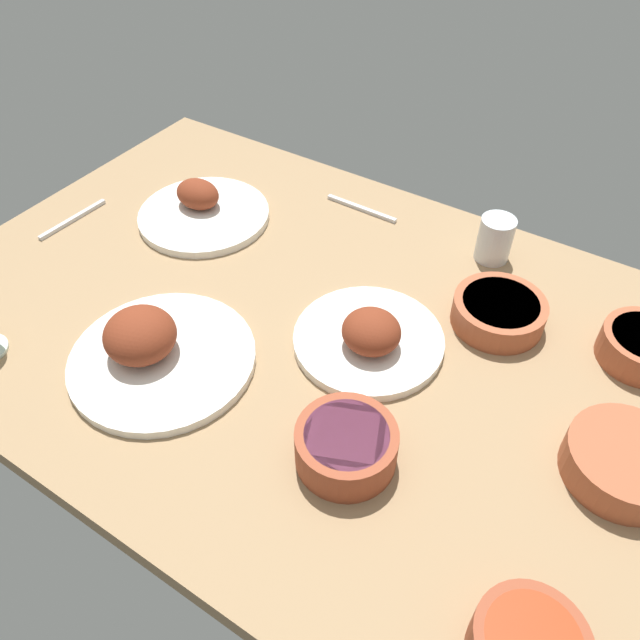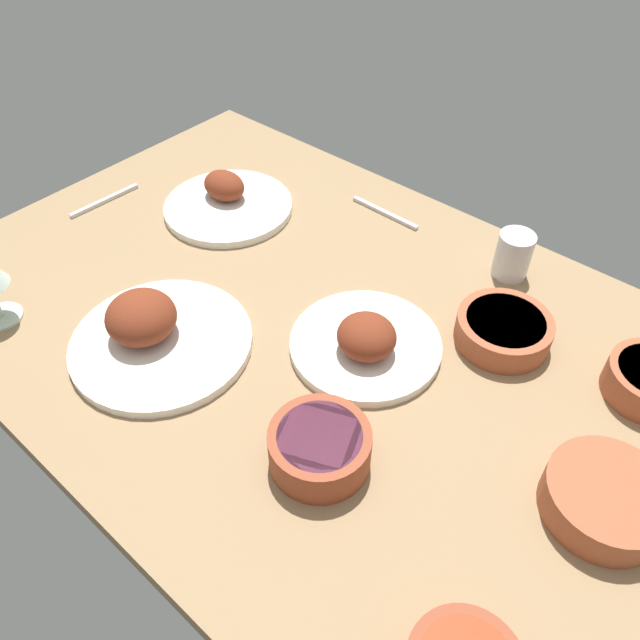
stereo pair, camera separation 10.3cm
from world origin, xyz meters
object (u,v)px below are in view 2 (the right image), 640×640
at_px(plate_center_main, 153,332).
at_px(bowl_soup, 606,498).
at_px(spoon_loose, 105,200).
at_px(fork_loose, 385,213).
at_px(plate_near_viewer, 227,201).
at_px(plate_far_side, 366,342).
at_px(water_tumbler, 513,255).
at_px(bowl_pasta, 504,329).
at_px(bowl_onions, 320,447).

relative_size(plate_center_main, bowl_soup, 1.85).
bearing_deg(spoon_loose, fork_loose, 129.35).
bearing_deg(plate_center_main, plate_near_viewer, -60.54).
height_order(plate_near_viewer, spoon_loose, plate_near_viewer).
bearing_deg(bowl_soup, plate_center_main, 15.67).
bearing_deg(spoon_loose, plate_center_main, 68.01).
relative_size(fork_loose, spoon_loose, 1.00).
xyz_separation_m(plate_far_side, spoon_loose, (0.68, 0.02, -0.02)).
distance_m(water_tumbler, spoon_loose, 0.84).
bearing_deg(plate_center_main, water_tumbler, -123.16).
bearing_deg(plate_center_main, spoon_loose, -24.92).
distance_m(plate_near_viewer, spoon_loose, 0.26).
distance_m(plate_center_main, water_tumbler, 0.64).
xyz_separation_m(water_tumbler, spoon_loose, (0.76, 0.35, -0.04)).
relative_size(bowl_pasta, bowl_onions, 1.10).
xyz_separation_m(water_tumbler, fork_loose, (0.28, -0.00, -0.04)).
relative_size(plate_far_side, spoon_loose, 1.53).
height_order(bowl_pasta, spoon_loose, bowl_pasta).
distance_m(bowl_onions, fork_loose, 0.60).
distance_m(plate_far_side, plate_near_viewer, 0.48).
xyz_separation_m(plate_far_side, fork_loose, (0.20, -0.33, -0.02)).
distance_m(plate_far_side, water_tumbler, 0.34).
relative_size(bowl_soup, fork_loose, 0.98).
relative_size(plate_center_main, spoon_loose, 1.83).
bearing_deg(water_tumbler, bowl_onions, 89.72).
height_order(plate_far_side, bowl_pasta, plate_far_side).
relative_size(plate_near_viewer, spoon_loose, 1.64).
bearing_deg(bowl_soup, bowl_pasta, -37.05).
bearing_deg(water_tumbler, bowl_soup, 132.71).
xyz_separation_m(bowl_pasta, water_tumbler, (0.07, -0.16, 0.02)).
bearing_deg(plate_far_side, spoon_loose, 1.86).
bearing_deg(bowl_onions, bowl_pasta, -101.66).
height_order(plate_far_side, plate_center_main, plate_center_main).
distance_m(plate_near_viewer, water_tumbler, 0.58).
xyz_separation_m(bowl_pasta, fork_loose, (0.36, -0.16, -0.02)).
bearing_deg(plate_near_viewer, water_tumbler, -160.44).
distance_m(bowl_onions, spoon_loose, 0.78).
bearing_deg(spoon_loose, bowl_soup, 92.89).
relative_size(bowl_soup, bowl_onions, 1.13).
bearing_deg(bowl_pasta, bowl_soup, 142.95).
distance_m(fork_loose, spoon_loose, 0.59).
relative_size(plate_near_viewer, bowl_soup, 1.66).
bearing_deg(plate_far_side, bowl_onions, 110.95).
height_order(plate_near_viewer, plate_center_main, plate_center_main).
bearing_deg(bowl_onions, plate_far_side, -69.05).
distance_m(plate_far_side, bowl_onions, 0.22).
bearing_deg(bowl_pasta, fork_loose, -24.49).
distance_m(bowl_soup, spoon_loose, 1.08).
bearing_deg(plate_far_side, fork_loose, -58.13).
height_order(plate_far_side, water_tumbler, water_tumbler).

